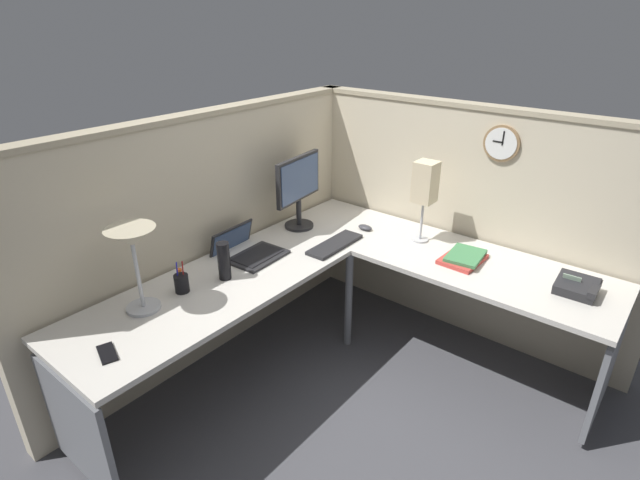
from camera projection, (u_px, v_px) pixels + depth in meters
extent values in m
plane|color=#47474C|center=(353.00, 364.00, 3.21)|extent=(6.80, 6.80, 0.00)
cube|color=beige|center=(211.00, 240.00, 3.12)|extent=(2.57, 0.10, 1.55)
cube|color=tan|center=(198.00, 114.00, 2.78)|extent=(2.57, 0.12, 0.03)
cube|color=beige|center=(462.00, 224.00, 3.34)|extent=(0.10, 2.37, 1.55)
cube|color=tan|center=(478.00, 106.00, 3.00)|extent=(0.12, 2.37, 0.03)
cube|color=beige|center=(255.00, 268.00, 2.91)|extent=(2.35, 0.66, 0.03)
cube|color=beige|center=(486.00, 269.00, 2.89)|extent=(0.66, 1.49, 0.03)
cylinder|color=slate|center=(349.00, 300.00, 3.27)|extent=(0.05, 0.05, 0.70)
cube|color=slate|center=(78.00, 431.00, 2.25)|extent=(0.03, 0.58, 0.60)
cube|color=slate|center=(607.00, 369.00, 2.64)|extent=(0.58, 0.03, 0.60)
cylinder|color=#232326|center=(299.00, 225.00, 3.41)|extent=(0.20, 0.20, 0.02)
cylinder|color=#232326|center=(299.00, 212.00, 3.37)|extent=(0.04, 0.04, 0.20)
cube|color=#232326|center=(298.00, 179.00, 3.27)|extent=(0.46, 0.09, 0.30)
cube|color=#384C72|center=(300.00, 179.00, 3.26)|extent=(0.42, 0.06, 0.26)
cube|color=#232326|center=(258.00, 257.00, 2.99)|extent=(0.35, 0.26, 0.02)
cube|color=black|center=(258.00, 255.00, 2.98)|extent=(0.30, 0.20, 0.00)
cube|color=#232326|center=(231.00, 242.00, 3.09)|extent=(0.34, 0.09, 0.22)
cube|color=#384C72|center=(232.00, 242.00, 3.09)|extent=(0.31, 0.07, 0.18)
cube|color=#232326|center=(335.00, 244.00, 3.13)|extent=(0.43, 0.15, 0.02)
ellipsoid|color=#38383D|center=(365.00, 227.00, 3.36)|extent=(0.06, 0.10, 0.03)
cylinder|color=#B7BABF|center=(144.00, 307.00, 2.48)|extent=(0.17, 0.17, 0.02)
cylinder|color=#B7BABF|center=(138.00, 274.00, 2.40)|extent=(0.02, 0.02, 0.38)
cone|color=#B2A88C|center=(131.00, 237.00, 2.31)|extent=(0.24, 0.24, 0.09)
cylinder|color=black|center=(182.00, 283.00, 2.61)|extent=(0.08, 0.08, 0.10)
cylinder|color=#1E1EB2|center=(177.00, 273.00, 2.58)|extent=(0.01, 0.02, 0.13)
cylinder|color=#B21E1E|center=(183.00, 272.00, 2.59)|extent=(0.01, 0.01, 0.13)
cylinder|color=#D8591E|center=(179.00, 270.00, 2.59)|extent=(0.03, 0.03, 0.01)
cube|color=black|center=(107.00, 353.00, 2.16)|extent=(0.11, 0.16, 0.01)
cylinder|color=black|center=(224.00, 261.00, 2.72)|extent=(0.07, 0.07, 0.22)
cube|color=#232326|center=(576.00, 287.00, 2.61)|extent=(0.19, 0.20, 0.10)
cube|color=#8CA58C|center=(572.00, 279.00, 2.61)|extent=(0.02, 0.09, 0.04)
cube|color=#232326|center=(595.00, 289.00, 2.55)|extent=(0.19, 0.05, 0.04)
cube|color=#BF3F38|center=(462.00, 259.00, 2.95)|extent=(0.29, 0.22, 0.02)
cube|color=#3F7F4C|center=(465.00, 255.00, 2.94)|extent=(0.28, 0.22, 0.02)
cylinder|color=#B7BABF|center=(420.00, 239.00, 3.22)|extent=(0.11, 0.11, 0.01)
cylinder|color=#B7BABF|center=(422.00, 221.00, 3.16)|extent=(0.02, 0.02, 0.27)
cube|color=beige|center=(425.00, 182.00, 3.05)|extent=(0.13, 0.13, 0.26)
cylinder|color=olive|center=(502.00, 143.00, 2.94)|extent=(0.03, 0.22, 0.22)
cylinder|color=white|center=(501.00, 144.00, 2.92)|extent=(0.00, 0.19, 0.19)
cube|color=black|center=(498.00, 142.00, 2.93)|extent=(0.00, 0.06, 0.01)
cube|color=black|center=(503.00, 138.00, 2.90)|extent=(0.00, 0.01, 0.08)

